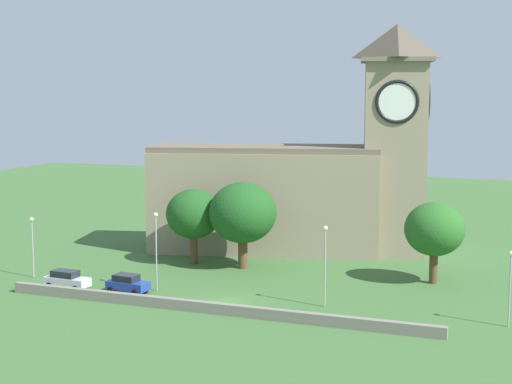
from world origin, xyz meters
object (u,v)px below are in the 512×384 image
object	(u,v)px
car_white	(67,280)
streetlamp_central	(325,254)
streetlamp_west_end	(32,237)
streetlamp_west_mid	(156,240)
car_blue	(128,284)
tree_riverside_west	(435,229)
tree_by_tower	(243,213)
streetlamp_east_mid	(510,276)
tree_churchyard	(194,214)
church	(303,181)

from	to	relation	value
car_white	streetlamp_central	size ratio (longest dim) A/B	0.63
streetlamp_west_end	streetlamp_west_mid	distance (m)	14.94
streetlamp_west_end	car_white	bearing A→B (deg)	-24.74
car_blue	tree_riverside_west	world-z (taller)	tree_riverside_west
car_white	tree_by_tower	xyz separation A→B (m)	(13.14, 14.84, 5.32)
tree_by_tower	streetlamp_east_mid	bearing A→B (deg)	-23.13
car_white	streetlamp_west_end	distance (m)	7.55
car_blue	streetlamp_east_mid	size ratio (longest dim) A/B	0.66
car_blue	tree_churchyard	size ratio (longest dim) A/B	0.50
streetlamp_east_mid	tree_churchyard	distance (m)	37.48
streetlamp_west_mid	tree_churchyard	bearing A→B (deg)	98.18
streetlamp_west_mid	tree_by_tower	bearing A→B (deg)	70.55
church	streetlamp_central	distance (m)	25.80
streetlamp_west_end	streetlamp_central	size ratio (longest dim) A/B	0.86
church	streetlamp_central	xyz separation A→B (m)	(9.64, -23.63, -3.75)
streetlamp_west_end	tree_by_tower	bearing A→B (deg)	31.99
car_blue	tree_churchyard	xyz separation A→B (m)	(0.52, 14.15, 4.84)
car_blue	tree_churchyard	distance (m)	14.97
church	streetlamp_east_mid	bearing A→B (deg)	-43.00
car_blue	streetlamp_west_mid	bearing A→B (deg)	37.31
streetlamp_west_mid	tree_riverside_west	world-z (taller)	tree_riverside_west
streetlamp_central	tree_churchyard	xyz separation A→B (m)	(-19.04, 12.09, 0.76)
streetlamp_west_end	streetlamp_east_mid	bearing A→B (deg)	-0.51
streetlamp_west_end	tree_churchyard	size ratio (longest dim) A/B	0.75
streetlamp_west_mid	tree_by_tower	distance (m)	13.05
streetlamp_west_mid	streetlamp_east_mid	size ratio (longest dim) A/B	1.21
church	car_blue	bearing A→B (deg)	-111.12
car_white	streetlamp_central	bearing A→B (deg)	6.29
tree_by_tower	streetlamp_central	bearing A→B (deg)	-42.77
tree_riverside_west	streetlamp_west_mid	bearing A→B (deg)	-153.09
tree_by_tower	tree_riverside_west	bearing A→B (deg)	1.60
church	tree_riverside_west	size ratio (longest dim) A/B	4.14
streetlamp_central	streetlamp_east_mid	distance (m)	16.25
streetlamp_west_end	streetlamp_west_mid	bearing A→B (deg)	-0.93
streetlamp_central	church	bearing A→B (deg)	112.19
tree_riverside_west	streetlamp_central	bearing A→B (deg)	-122.70
streetlamp_west_mid	streetlamp_east_mid	world-z (taller)	streetlamp_west_mid
tree_riverside_west	church	bearing A→B (deg)	147.93
tree_by_tower	tree_churchyard	bearing A→B (deg)	178.77
car_white	tree_by_tower	bearing A→B (deg)	48.46
church	streetlamp_west_mid	distance (m)	25.38
car_blue	streetlamp_west_end	bearing A→B (deg)	171.01
car_blue	tree_riverside_west	size ratio (longest dim) A/B	0.51
car_white	streetlamp_east_mid	bearing A→B (deg)	3.22
car_white	streetlamp_central	distance (m)	26.54
streetlamp_east_mid	tree_churchyard	size ratio (longest dim) A/B	0.75
tree_riverside_west	streetlamp_west_end	bearing A→B (deg)	-162.60
church	car_blue	xyz separation A→B (m)	(-9.93, -25.69, -7.83)
car_white	tree_churchyard	world-z (taller)	tree_churchyard
streetlamp_central	tree_by_tower	distance (m)	17.66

